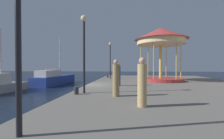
# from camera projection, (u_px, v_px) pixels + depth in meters

# --- Properties ---
(ground_plane) EXTENTS (120.00, 120.00, 0.00)m
(ground_plane) POSITION_uv_depth(u_px,v_px,m) (87.00, 94.00, 12.62)
(ground_plane) COLOR black
(quay_dock) EXTENTS (14.17, 26.70, 0.80)m
(quay_dock) POSITION_uv_depth(u_px,v_px,m) (176.00, 91.00, 11.98)
(quay_dock) COLOR slate
(quay_dock) RESTS_ON ground
(sailboat_blue) EXTENTS (2.71, 7.37, 6.31)m
(sailboat_blue) POSITION_uv_depth(u_px,v_px,m) (54.00, 79.00, 19.51)
(sailboat_blue) COLOR navy
(sailboat_blue) RESTS_ON ground
(carousel) EXTENTS (5.36, 5.36, 5.46)m
(carousel) POSITION_uv_depth(u_px,v_px,m) (161.00, 41.00, 15.75)
(carousel) COLOR #B23333
(carousel) RESTS_ON quay_dock
(lamp_post_mid_promenade) EXTENTS (0.36, 0.36, 4.31)m
(lamp_post_mid_promenade) POSITION_uv_depth(u_px,v_px,m) (84.00, 40.00, 8.49)
(lamp_post_mid_promenade) COLOR black
(lamp_post_mid_promenade) RESTS_ON quay_dock
(lamp_post_far_end) EXTENTS (0.36, 0.36, 4.51)m
(lamp_post_far_end) POSITION_uv_depth(u_px,v_px,m) (110.00, 54.00, 19.09)
(lamp_post_far_end) COLOR black
(lamp_post_far_end) RESTS_ON quay_dock
(bollard_north) EXTENTS (0.24, 0.24, 0.40)m
(bollard_north) POSITION_uv_depth(u_px,v_px,m) (76.00, 91.00, 8.13)
(bollard_north) COLOR #2D2D33
(bollard_north) RESTS_ON quay_dock
(bollard_south) EXTENTS (0.24, 0.24, 0.40)m
(bollard_south) POSITION_uv_depth(u_px,v_px,m) (107.00, 76.00, 20.90)
(bollard_south) COLOR #2D2D33
(bollard_south) RESTS_ON quay_dock
(person_by_the_water) EXTENTS (0.34, 0.34, 1.77)m
(person_by_the_water) POSITION_uv_depth(u_px,v_px,m) (118.00, 75.00, 11.78)
(person_by_the_water) COLOR #2D4C8C
(person_by_the_water) RESTS_ON quay_dock
(person_mid_promenade) EXTENTS (0.34, 0.34, 1.81)m
(person_mid_promenade) POSITION_uv_depth(u_px,v_px,m) (142.00, 84.00, 5.59)
(person_mid_promenade) COLOR tan
(person_mid_promenade) RESTS_ON quay_dock
(person_far_corner) EXTENTS (0.34, 0.34, 1.82)m
(person_far_corner) POSITION_uv_depth(u_px,v_px,m) (116.00, 79.00, 7.58)
(person_far_corner) COLOR #937A4C
(person_far_corner) RESTS_ON quay_dock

